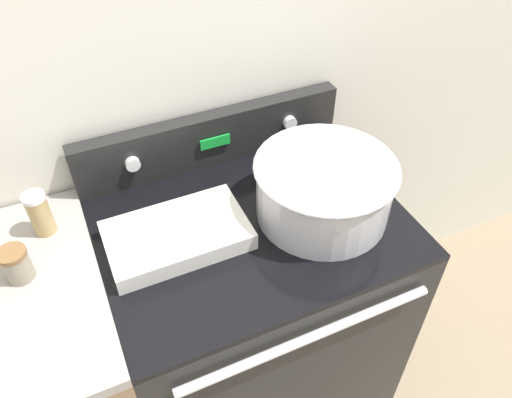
{
  "coord_description": "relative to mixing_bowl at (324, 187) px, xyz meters",
  "views": [
    {
      "loc": [
        -0.37,
        -0.54,
        1.86
      ],
      "look_at": [
        0.02,
        0.33,
        0.98
      ],
      "focal_mm": 35.0,
      "sensor_mm": 36.0,
      "label": 1
    }
  ],
  "objects": [
    {
      "name": "mixing_bowl",
      "position": [
        0.0,
        0.0,
        0.0
      ],
      "size": [
        0.37,
        0.37,
        0.16
      ],
      "color": "silver",
      "rests_on": "stove_range"
    },
    {
      "name": "control_panel",
      "position": [
        -0.18,
        0.33,
        -0.01
      ],
      "size": [
        0.8,
        0.07,
        0.16
      ],
      "color": "black",
      "rests_on": "stove_range"
    },
    {
      "name": "spice_jar_brown_cap",
      "position": [
        -0.75,
        0.09,
        -0.04
      ],
      "size": [
        0.07,
        0.07,
        0.09
      ],
      "color": "gray",
      "rests_on": "side_counter"
    },
    {
      "name": "stove_range",
      "position": [
        -0.18,
        0.04,
        -0.55
      ],
      "size": [
        0.8,
        0.65,
        0.92
      ],
      "color": "black",
      "rests_on": "ground_plane"
    },
    {
      "name": "spice_jar_white_cap",
      "position": [
        -0.68,
        0.22,
        -0.02
      ],
      "size": [
        0.06,
        0.06,
        0.12
      ],
      "color": "tan",
      "rests_on": "side_counter"
    },
    {
      "name": "kitchen_wall",
      "position": [
        -0.18,
        0.39,
        0.24
      ],
      "size": [
        8.0,
        0.05,
        2.5
      ],
      "color": "silver",
      "rests_on": "ground_plane"
    },
    {
      "name": "ladle",
      "position": [
        0.2,
        0.16,
        -0.06
      ],
      "size": [
        0.07,
        0.33,
        0.07
      ],
      "color": "#333338",
      "rests_on": "stove_range"
    },
    {
      "name": "casserole_dish",
      "position": [
        -0.38,
        0.06,
        -0.06
      ],
      "size": [
        0.35,
        0.21,
        0.05
      ],
      "color": "silver",
      "rests_on": "stove_range"
    }
  ]
}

